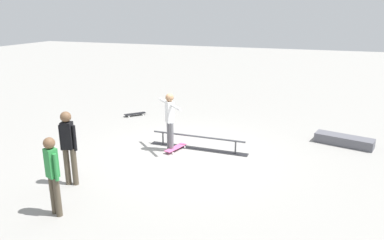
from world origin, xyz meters
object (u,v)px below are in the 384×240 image
(bystander_green_shirt, at_px, (53,172))
(skateboard_main, at_px, (176,148))
(skate_ledge, at_px, (344,140))
(bystander_black_shirt, at_px, (68,144))
(loose_skateboard_black, at_px, (135,114))
(skater_main, at_px, (170,118))
(grind_rail, at_px, (198,143))

(bystander_green_shirt, bearing_deg, skateboard_main, 97.00)
(skate_ledge, distance_m, bystander_black_shirt, 7.62)
(bystander_green_shirt, xyz_separation_m, loose_skateboard_black, (1.86, -6.61, -0.81))
(skate_ledge, bearing_deg, loose_skateboard_black, -5.40)
(skater_main, relative_size, bystander_black_shirt, 0.96)
(bystander_black_shirt, bearing_deg, bystander_green_shirt, -78.44)
(bystander_green_shirt, bearing_deg, loose_skateboard_black, 125.60)
(skateboard_main, relative_size, loose_skateboard_black, 1.15)
(skater_main, xyz_separation_m, bystander_black_shirt, (1.28, 2.67, 0.01))
(skateboard_main, xyz_separation_m, bystander_green_shirt, (0.89, 3.88, 0.81))
(skate_ledge, xyz_separation_m, loose_skateboard_black, (7.21, -0.68, -0.06))
(loose_skateboard_black, bearing_deg, skate_ledge, -51.89)
(skater_main, xyz_separation_m, bystander_green_shirt, (0.75, 3.83, -0.06))
(skater_main, xyz_separation_m, skateboard_main, (-0.14, -0.05, -0.88))
(skateboard_main, distance_m, bystander_green_shirt, 4.06)
(bystander_black_shirt, distance_m, loose_skateboard_black, 5.68)
(skate_ledge, xyz_separation_m, skater_main, (4.60, 2.10, 0.81))
(grind_rail, height_order, skate_ledge, grind_rail)
(skate_ledge, distance_m, skateboard_main, 4.91)
(skateboard_main, distance_m, loose_skateboard_black, 3.88)
(skater_main, relative_size, bystander_green_shirt, 1.04)
(skateboard_main, bearing_deg, skate_ledge, -49.94)
(grind_rail, xyz_separation_m, skateboard_main, (0.55, 0.31, -0.10))
(skater_main, height_order, bystander_green_shirt, skater_main)
(skater_main, bearing_deg, skateboard_main, 61.80)
(skater_main, height_order, skateboard_main, skater_main)
(grind_rail, relative_size, loose_skateboard_black, 4.00)
(grind_rail, bearing_deg, bystander_black_shirt, 57.35)
(skate_ledge, height_order, skateboard_main, skate_ledge)
(skateboard_main, relative_size, bystander_black_shirt, 0.48)
(skate_ledge, relative_size, loose_skateboard_black, 2.24)
(bystander_green_shirt, bearing_deg, bystander_black_shirt, 134.51)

